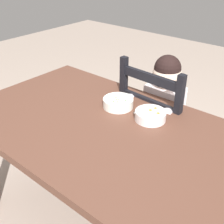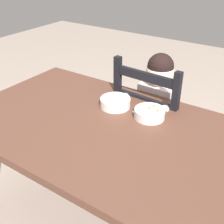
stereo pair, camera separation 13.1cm
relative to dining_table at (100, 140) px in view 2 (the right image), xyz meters
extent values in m
plane|color=#A49183|center=(0.00, 0.00, -0.63)|extent=(8.00, 8.00, 0.00)
cube|color=brown|center=(0.00, 0.00, 0.08)|extent=(1.43, 0.88, 0.04)
cylinder|color=brown|center=(-0.64, 0.36, -0.29)|extent=(0.07, 0.07, 0.69)
cube|color=black|center=(0.07, 0.54, -0.19)|extent=(0.45, 0.45, 0.02)
cube|color=black|center=(0.28, 0.72, -0.42)|extent=(0.04, 0.04, 0.43)
cube|color=black|center=(-0.10, 0.74, -0.42)|extent=(0.04, 0.04, 0.43)
cube|color=black|center=(0.25, 0.34, -0.42)|extent=(0.04, 0.04, 0.43)
cube|color=black|center=(-0.13, 0.36, -0.42)|extent=(0.04, 0.04, 0.43)
cube|color=black|center=(0.25, 0.34, 0.07)|extent=(0.04, 0.04, 0.50)
cube|color=black|center=(-0.13, 0.36, 0.07)|extent=(0.04, 0.04, 0.50)
cube|color=black|center=(0.06, 0.35, 0.24)|extent=(0.36, 0.05, 0.05)
cube|color=black|center=(0.06, 0.35, 0.09)|extent=(0.36, 0.05, 0.05)
cube|color=white|center=(0.07, 0.51, -0.02)|extent=(0.22, 0.14, 0.32)
sphere|color=beige|center=(0.07, 0.51, 0.21)|extent=(0.17, 0.17, 0.17)
sphere|color=black|center=(0.07, 0.51, 0.25)|extent=(0.16, 0.16, 0.16)
cylinder|color=#3F4C72|center=(0.02, 0.39, -0.41)|extent=(0.07, 0.07, 0.45)
cylinder|color=#3F4C72|center=(0.13, 0.39, -0.41)|extent=(0.07, 0.07, 0.45)
cylinder|color=white|center=(-0.06, 0.41, 0.06)|extent=(0.06, 0.24, 0.13)
cylinder|color=white|center=(0.20, 0.41, 0.06)|extent=(0.06, 0.24, 0.13)
cylinder|color=white|center=(-0.03, 0.19, 0.12)|extent=(0.16, 0.16, 0.05)
cylinder|color=white|center=(-0.03, 0.19, 0.10)|extent=(0.07, 0.07, 0.01)
cylinder|color=#4B9E27|center=(-0.03, 0.19, 0.13)|extent=(0.13, 0.13, 0.03)
sphere|color=#3F9C1E|center=(-0.01, 0.16, 0.14)|extent=(0.01, 0.01, 0.01)
sphere|color=#47A21B|center=(-0.05, 0.19, 0.14)|extent=(0.01, 0.01, 0.01)
sphere|color=#58A528|center=(-0.02, 0.18, 0.14)|extent=(0.01, 0.01, 0.01)
sphere|color=green|center=(0.01, 0.19, 0.14)|extent=(0.01, 0.01, 0.01)
sphere|color=#549D30|center=(-0.03, 0.17, 0.14)|extent=(0.01, 0.01, 0.01)
sphere|color=#529B1C|center=(-0.02, 0.14, 0.14)|extent=(0.01, 0.01, 0.01)
cylinder|color=white|center=(0.18, 0.19, 0.12)|extent=(0.16, 0.16, 0.05)
cylinder|color=white|center=(0.18, 0.19, 0.10)|extent=(0.07, 0.07, 0.01)
cylinder|color=orange|center=(0.18, 0.19, 0.13)|extent=(0.13, 0.13, 0.03)
cube|color=orange|center=(0.18, 0.23, 0.14)|extent=(0.02, 0.02, 0.01)
cube|color=orange|center=(0.17, 0.20, 0.14)|extent=(0.02, 0.02, 0.01)
cube|color=orange|center=(0.22, 0.20, 0.14)|extent=(0.01, 0.01, 0.01)
cube|color=silver|center=(0.15, 0.24, 0.10)|extent=(0.08, 0.07, 0.00)
ellipsoid|color=silver|center=(0.10, 0.20, 0.10)|extent=(0.05, 0.05, 0.01)
camera|label=1|loc=(0.83, -0.89, 0.86)|focal=46.48mm
camera|label=2|loc=(0.73, -0.97, 0.86)|focal=46.48mm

